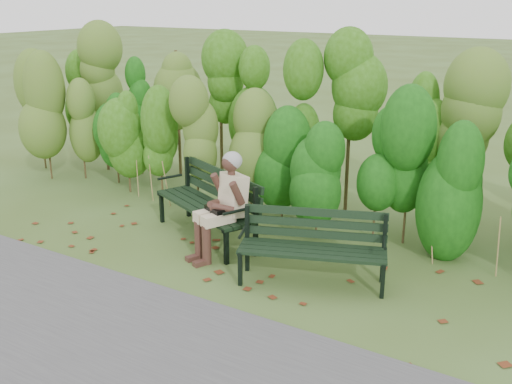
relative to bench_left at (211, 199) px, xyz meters
The scene contains 7 objects.
ground 1.00m from the bench_left, 32.48° to the right, with size 80.00×80.00×0.00m, color #41551F.
footpath 2.81m from the bench_left, 74.66° to the right, with size 60.00×2.50×0.01m, color #474749.
hedge_band 1.75m from the bench_left, 62.35° to the left, with size 11.04×1.67×2.42m.
leaf_litter 1.02m from the bench_left, 41.73° to the right, with size 5.40×2.18×0.01m.
bench_left is the anchor object (origin of this frame).
bench_right 1.70m from the bench_left, 14.98° to the right, with size 1.61×1.01×0.77m.
seated_woman 0.64m from the bench_left, 39.82° to the right, with size 0.58×0.77×1.24m.
Camera 1 is at (3.45, -5.24, 2.92)m, focal length 42.00 mm.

